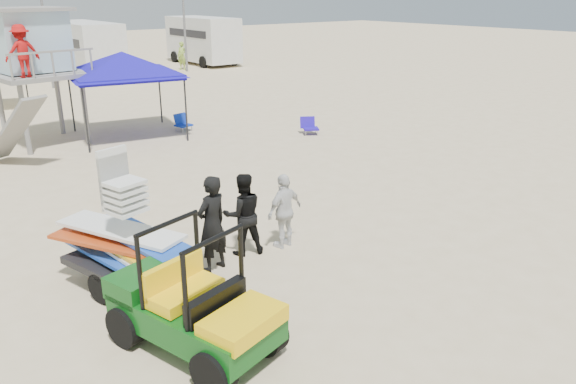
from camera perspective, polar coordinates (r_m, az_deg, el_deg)
ground at (r=9.24m, az=9.31°, el=-13.31°), size 140.00×140.00×0.00m
utility_cart at (r=8.25m, az=-9.60°, el=-10.50°), size 1.84×2.72×1.89m
surf_trailer at (r=10.15m, az=-16.02°, el=-4.78°), size 1.92×2.78×2.25m
man_left at (r=10.48m, az=-7.73°, el=-3.25°), size 0.77×0.60×1.87m
man_mid at (r=11.13m, az=-4.61°, el=-2.26°), size 0.98×0.86×1.68m
man_right at (r=11.41m, az=-0.35°, el=-1.92°), size 0.97×0.52×1.57m
lifeguard_tower at (r=20.87m, az=-24.72°, el=13.29°), size 3.07×3.07×4.40m
canopy_blue at (r=20.95m, az=-16.52°, el=13.13°), size 4.09×4.09×3.42m
cone_near at (r=14.51m, az=-17.36°, el=-0.29°), size 0.34×0.34×0.50m
beach_chair_b at (r=21.76m, az=-10.71°, el=6.97°), size 0.64×0.68×0.64m
beach_chair_c at (r=20.86m, az=2.15°, el=6.75°), size 0.72×0.81×0.64m
rv_mid_right at (r=37.19m, az=-19.90°, el=13.69°), size 2.64×7.00×3.25m
rv_far_right at (r=42.25m, az=-8.65°, el=15.19°), size 2.64×6.60×3.25m
light_pole_left at (r=33.33m, az=-23.64°, el=16.47°), size 0.14×0.14×8.00m
light_pole_right at (r=38.07m, az=-10.58°, el=17.93°), size 0.14×0.14×8.00m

